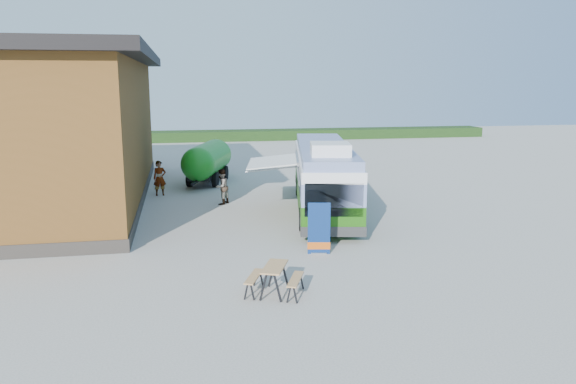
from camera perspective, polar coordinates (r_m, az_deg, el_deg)
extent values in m
plane|color=#BCB7AD|center=(21.34, 1.82, -5.20)|extent=(100.00, 100.00, 0.00)
cube|color=brown|center=(30.67, -22.17, 5.67)|extent=(8.00, 20.00, 7.00)
cube|color=black|center=(30.59, -22.70, 12.66)|extent=(9.60, 21.20, 0.50)
cube|color=#332D28|center=(31.10, -21.73, -0.30)|extent=(8.10, 20.10, 0.50)
cube|color=#264419|center=(59.56, 1.36, 5.89)|extent=(40.00, 3.00, 1.00)
cube|color=#277713|center=(26.65, 3.61, 0.04)|extent=(4.51, 11.88, 1.07)
cube|color=#7383B4|center=(26.48, 3.63, 2.10)|extent=(4.51, 11.88, 0.87)
cube|color=black|center=(26.90, 1.01, 2.26)|extent=(1.81, 9.54, 0.68)
cube|color=black|center=(27.06, 6.11, 2.25)|extent=(1.81, 9.54, 0.68)
cube|color=white|center=(26.38, 3.65, 3.50)|extent=(4.51, 11.88, 0.44)
cube|color=#7383B4|center=(26.33, 3.66, 4.39)|extent=(4.33, 11.66, 0.39)
cube|color=white|center=(22.63, 4.31, 4.37)|extent=(1.84, 2.00, 0.48)
cube|color=black|center=(20.83, 4.69, -0.82)|extent=(2.15, 0.46, 1.26)
cube|color=#2D2D2D|center=(21.17, 4.63, -4.01)|extent=(2.47, 0.65, 0.39)
cube|color=#2D2D2D|center=(32.35, 2.93, 1.34)|extent=(2.47, 0.65, 0.39)
cylinder|color=black|center=(22.90, 1.51, -2.80)|extent=(0.46, 1.01, 0.97)
cylinder|color=black|center=(23.07, 6.95, -2.77)|extent=(0.46, 1.01, 0.97)
cylinder|color=black|center=(30.00, 1.09, 0.57)|extent=(0.46, 1.01, 0.97)
cylinder|color=black|center=(30.13, 5.24, 0.57)|extent=(0.46, 1.01, 0.97)
cube|color=white|center=(25.67, -1.53, 3.53)|extent=(2.86, 3.94, 0.28)
cube|color=#A5A8AD|center=(25.65, 0.98, 3.90)|extent=(0.86, 3.85, 0.15)
cylinder|color=#A5A8AD|center=(24.20, -1.60, 2.82)|extent=(2.31, 0.48, 0.29)
cylinder|color=#A5A8AD|center=(27.17, -1.46, 3.74)|extent=(2.31, 0.48, 0.29)
cube|color=navy|center=(19.80, 3.17, -3.72)|extent=(0.78, 0.17, 1.86)
cube|color=#D15613|center=(19.97, 3.15, -5.47)|extent=(0.80, 0.18, 0.26)
cube|color=#A5A8AD|center=(20.05, 3.14, -6.21)|extent=(0.58, 0.28, 0.06)
cylinder|color=#A5A8AD|center=(19.82, 3.16, -3.71)|extent=(0.03, 0.03, 1.86)
cube|color=tan|center=(16.13, -1.38, -7.59)|extent=(1.00, 1.44, 0.04)
cube|color=tan|center=(16.37, -3.48, -8.55)|extent=(0.74, 1.34, 0.04)
cube|color=tan|center=(16.13, 0.77, -8.84)|extent=(0.74, 1.34, 0.04)
cube|color=black|center=(15.80, -2.51, -9.62)|extent=(0.07, 0.07, 0.82)
cube|color=black|center=(15.72, -1.07, -9.73)|extent=(0.07, 0.07, 0.82)
cube|color=black|center=(16.82, -1.65, -8.31)|extent=(0.07, 0.07, 0.82)
cube|color=black|center=(16.74, -0.30, -8.40)|extent=(0.07, 0.07, 0.82)
imported|color=#999999|center=(30.68, -12.91, 1.38)|extent=(0.76, 0.57, 1.88)
imported|color=#999999|center=(27.97, -6.77, 0.53)|extent=(1.05, 1.08, 1.76)
cylinder|color=#198D20|center=(33.88, -8.17, 3.33)|extent=(3.11, 4.67, 1.93)
sphere|color=#198D20|center=(31.83, -9.13, 2.80)|extent=(1.93, 1.93, 1.93)
sphere|color=#198D20|center=(35.94, -7.32, 3.80)|extent=(1.93, 1.93, 1.93)
cube|color=black|center=(34.01, -8.13, 1.90)|extent=(2.56, 4.68, 0.21)
cube|color=black|center=(31.36, -9.39, 0.98)|extent=(0.50, 1.27, 0.11)
cylinder|color=black|center=(33.01, -9.94, 1.28)|extent=(0.51, 0.90, 0.86)
cylinder|color=black|center=(32.62, -7.41, 1.24)|extent=(0.51, 0.90, 0.86)
cylinder|color=black|center=(35.45, -8.79, 2.00)|extent=(0.51, 0.90, 0.86)
cylinder|color=black|center=(35.09, -6.42, 1.97)|extent=(0.51, 0.90, 0.86)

